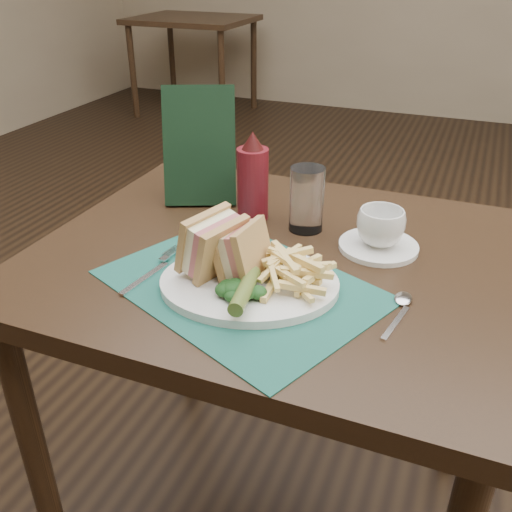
{
  "coord_description": "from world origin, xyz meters",
  "views": [
    {
      "loc": [
        0.31,
        -1.39,
        1.26
      ],
      "look_at": [
        0.0,
        -0.61,
        0.8
      ],
      "focal_mm": 40.0,
      "sensor_mm": 36.0,
      "label": 1
    }
  ],
  "objects_px": {
    "sandwich_half_a": "(203,240)",
    "check_presenter": "(199,146)",
    "coffee_cup": "(381,227)",
    "ketchup_bottle": "(253,176)",
    "drinking_glass": "(307,199)",
    "plate": "(249,284)",
    "saucer": "(378,246)",
    "table_main": "(275,401)",
    "placemat": "(241,286)",
    "sandwich_half_b": "(231,247)",
    "table_bg_left": "(195,66)"
  },
  "relations": [
    {
      "from": "table_main",
      "to": "coffee_cup",
      "type": "height_order",
      "value": "coffee_cup"
    },
    {
      "from": "table_bg_left",
      "to": "ketchup_bottle",
      "type": "distance_m",
      "value": 3.77
    },
    {
      "from": "sandwich_half_a",
      "to": "drinking_glass",
      "type": "height_order",
      "value": "drinking_glass"
    },
    {
      "from": "sandwich_half_a",
      "to": "ketchup_bottle",
      "type": "xyz_separation_m",
      "value": [
        -0.01,
        0.26,
        0.02
      ]
    },
    {
      "from": "coffee_cup",
      "to": "drinking_glass",
      "type": "height_order",
      "value": "drinking_glass"
    },
    {
      "from": "sandwich_half_a",
      "to": "check_presenter",
      "type": "distance_m",
      "value": 0.35
    },
    {
      "from": "table_bg_left",
      "to": "plate",
      "type": "bearing_deg",
      "value": -61.06
    },
    {
      "from": "table_main",
      "to": "saucer",
      "type": "xyz_separation_m",
      "value": [
        0.17,
        0.08,
        0.38
      ]
    },
    {
      "from": "check_presenter",
      "to": "coffee_cup",
      "type": "bearing_deg",
      "value": -35.15
    },
    {
      "from": "check_presenter",
      "to": "sandwich_half_a",
      "type": "bearing_deg",
      "value": -85.83
    },
    {
      "from": "table_main",
      "to": "placemat",
      "type": "relative_size",
      "value": 2.02
    },
    {
      "from": "sandwich_half_b",
      "to": "check_presenter",
      "type": "bearing_deg",
      "value": 131.09
    },
    {
      "from": "placemat",
      "to": "coffee_cup",
      "type": "xyz_separation_m",
      "value": [
        0.19,
        0.22,
        0.04
      ]
    },
    {
      "from": "saucer",
      "to": "coffee_cup",
      "type": "xyz_separation_m",
      "value": [
        0.0,
        0.0,
        0.04
      ]
    },
    {
      "from": "sandwich_half_a",
      "to": "drinking_glass",
      "type": "relative_size",
      "value": 0.83
    },
    {
      "from": "coffee_cup",
      "to": "ketchup_bottle",
      "type": "xyz_separation_m",
      "value": [
        -0.27,
        0.04,
        0.05
      ]
    },
    {
      "from": "check_presenter",
      "to": "table_bg_left",
      "type": "bearing_deg",
      "value": 94.62
    },
    {
      "from": "ketchup_bottle",
      "to": "check_presenter",
      "type": "height_order",
      "value": "check_presenter"
    },
    {
      "from": "table_bg_left",
      "to": "ketchup_bottle",
      "type": "xyz_separation_m",
      "value": [
        1.85,
        -3.26,
        0.47
      ]
    },
    {
      "from": "table_main",
      "to": "table_bg_left",
      "type": "relative_size",
      "value": 1.0
    },
    {
      "from": "sandwich_half_a",
      "to": "saucer",
      "type": "distance_m",
      "value": 0.34
    },
    {
      "from": "ketchup_bottle",
      "to": "sandwich_half_a",
      "type": "bearing_deg",
      "value": -86.91
    },
    {
      "from": "table_main",
      "to": "table_bg_left",
      "type": "distance_m",
      "value": 3.9
    },
    {
      "from": "sandwich_half_a",
      "to": "check_presenter",
      "type": "bearing_deg",
      "value": 134.13
    },
    {
      "from": "table_bg_left",
      "to": "placemat",
      "type": "bearing_deg",
      "value": -61.25
    },
    {
      "from": "saucer",
      "to": "check_presenter",
      "type": "height_order",
      "value": "check_presenter"
    },
    {
      "from": "plate",
      "to": "coffee_cup",
      "type": "bearing_deg",
      "value": 35.28
    },
    {
      "from": "sandwich_half_b",
      "to": "table_bg_left",
      "type": "bearing_deg",
      "value": 124.76
    },
    {
      "from": "table_bg_left",
      "to": "drinking_glass",
      "type": "relative_size",
      "value": 6.92
    },
    {
      "from": "placemat",
      "to": "sandwich_half_a",
      "type": "relative_size",
      "value": 4.12
    },
    {
      "from": "table_bg_left",
      "to": "sandwich_half_b",
      "type": "bearing_deg",
      "value": -61.44
    },
    {
      "from": "check_presenter",
      "to": "drinking_glass",
      "type": "bearing_deg",
      "value": -35.58
    },
    {
      "from": "table_main",
      "to": "drinking_glass",
      "type": "relative_size",
      "value": 6.92
    },
    {
      "from": "placemat",
      "to": "sandwich_half_b",
      "type": "relative_size",
      "value": 4.77
    },
    {
      "from": "table_bg_left",
      "to": "check_presenter",
      "type": "height_order",
      "value": "check_presenter"
    },
    {
      "from": "coffee_cup",
      "to": "placemat",
      "type": "bearing_deg",
      "value": -130.37
    },
    {
      "from": "table_bg_left",
      "to": "saucer",
      "type": "bearing_deg",
      "value": -57.27
    },
    {
      "from": "drinking_glass",
      "to": "table_main",
      "type": "bearing_deg",
      "value": -99.32
    },
    {
      "from": "saucer",
      "to": "check_presenter",
      "type": "bearing_deg",
      "value": 168.16
    },
    {
      "from": "table_main",
      "to": "plate",
      "type": "relative_size",
      "value": 3.0
    },
    {
      "from": "sandwich_half_b",
      "to": "placemat",
      "type": "bearing_deg",
      "value": -25.15
    },
    {
      "from": "table_main",
      "to": "sandwich_half_a",
      "type": "relative_size",
      "value": 8.31
    },
    {
      "from": "table_main",
      "to": "plate",
      "type": "height_order",
      "value": "plate"
    },
    {
      "from": "coffee_cup",
      "to": "drinking_glass",
      "type": "xyz_separation_m",
      "value": [
        -0.15,
        0.03,
        0.02
      ]
    },
    {
      "from": "coffee_cup",
      "to": "ketchup_bottle",
      "type": "height_order",
      "value": "ketchup_bottle"
    },
    {
      "from": "sandwich_half_a",
      "to": "check_presenter",
      "type": "height_order",
      "value": "check_presenter"
    },
    {
      "from": "plate",
      "to": "drinking_glass",
      "type": "height_order",
      "value": "drinking_glass"
    },
    {
      "from": "sandwich_half_a",
      "to": "check_presenter",
      "type": "xyz_separation_m",
      "value": [
        -0.16,
        0.3,
        0.05
      ]
    },
    {
      "from": "table_main",
      "to": "ketchup_bottle",
      "type": "xyz_separation_m",
      "value": [
        -0.1,
        0.12,
        0.47
      ]
    },
    {
      "from": "placemat",
      "to": "plate",
      "type": "height_order",
      "value": "plate"
    }
  ]
}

